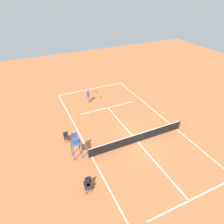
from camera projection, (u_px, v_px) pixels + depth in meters
ground_plane at (138, 142)px, 19.27m from camera, size 60.00×60.00×0.00m
court_lines at (138, 142)px, 19.27m from camera, size 9.20×24.63×0.01m
tennis_net at (138, 138)px, 19.00m from camera, size 9.80×0.10×1.07m
player_serving at (88, 95)px, 24.89m from camera, size 1.29×0.53×1.74m
tennis_ball at (89, 114)px, 23.15m from camera, size 0.07×0.07×0.07m
umpire_chair at (76, 142)px, 16.83m from camera, size 0.80×0.80×2.41m
courtside_chair_near at (87, 186)px, 14.55m from camera, size 0.44×0.46×0.95m
courtside_chair_mid at (66, 136)px, 19.11m from camera, size 0.44×0.46×0.95m
courtside_chair_far at (89, 182)px, 14.79m from camera, size 0.44×0.46×0.95m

